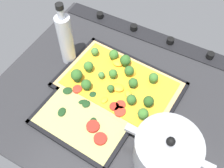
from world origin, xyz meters
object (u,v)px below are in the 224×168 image
(oil_bottle, at_px, (66,39))
(broccoli_pizza, at_px, (118,82))
(cooking_pot, at_px, (167,151))
(baking_tray_back, at_px, (88,114))
(veggie_pizza_back, at_px, (90,113))
(baking_tray_front, at_px, (119,85))

(oil_bottle, bearing_deg, broccoli_pizza, 174.56)
(cooking_pot, bearing_deg, oil_bottle, -22.43)
(cooking_pot, bearing_deg, baking_tray_back, -4.09)
(veggie_pizza_back, bearing_deg, oil_bottle, -41.20)
(baking_tray_front, height_order, baking_tray_back, same)
(baking_tray_front, distance_m, veggie_pizza_back, 0.15)
(veggie_pizza_back, bearing_deg, baking_tray_front, -101.45)
(baking_tray_back, xyz_separation_m, oil_bottle, (0.18, -0.17, 0.10))
(baking_tray_back, relative_size, oil_bottle, 1.26)
(broccoli_pizza, bearing_deg, cooking_pot, 145.12)
(veggie_pizza_back, xyz_separation_m, oil_bottle, (0.19, -0.16, 0.09))
(veggie_pizza_back, bearing_deg, broccoli_pizza, -99.36)
(baking_tray_front, distance_m, broccoli_pizza, 0.02)
(baking_tray_front, xyz_separation_m, broccoli_pizza, (0.01, -0.00, 0.02))
(broccoli_pizza, relative_size, cooking_pot, 1.59)
(baking_tray_front, bearing_deg, broccoli_pizza, -3.34)
(broccoli_pizza, distance_m, veggie_pizza_back, 0.15)
(baking_tray_front, xyz_separation_m, veggie_pizza_back, (0.03, 0.14, 0.01))
(veggie_pizza_back, relative_size, cooking_pot, 1.13)
(baking_tray_back, distance_m, cooking_pot, 0.27)
(veggie_pizza_back, distance_m, oil_bottle, 0.26)
(cooking_pot, bearing_deg, veggie_pizza_back, -4.51)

